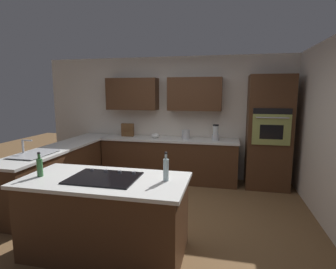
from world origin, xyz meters
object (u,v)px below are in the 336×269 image
(cooktop, at_px, (104,178))
(mixing_bowl, at_px, (155,136))
(oil_bottle, at_px, (40,167))
(second_bottle, at_px, (166,169))
(kettle, at_px, (186,135))
(sink_unit, at_px, (34,154))
(wall_oven, at_px, (268,133))
(spice_rack, at_px, (128,130))
(blender, at_px, (216,134))

(cooktop, height_order, mixing_bowl, mixing_bowl)
(mixing_bowl, distance_m, oil_bottle, 2.86)
(mixing_bowl, xyz_separation_m, second_bottle, (-0.83, 2.62, 0.08))
(cooktop, distance_m, mixing_bowl, 2.70)
(second_bottle, bearing_deg, mixing_bowl, -72.42)
(kettle, height_order, oil_bottle, oil_bottle)
(sink_unit, bearing_deg, oil_bottle, 131.96)
(wall_oven, xyz_separation_m, spice_rack, (2.90, -0.08, -0.05))
(second_bottle, bearing_deg, kettle, -86.04)
(cooktop, relative_size, mixing_bowl, 4.24)
(blender, distance_m, second_bottle, 2.66)
(mixing_bowl, xyz_separation_m, kettle, (-0.65, 0.00, 0.05))
(sink_unit, bearing_deg, mixing_bowl, -127.24)
(blender, height_order, kettle, blender)
(mixing_bowl, bearing_deg, sink_unit, 52.76)
(cooktop, xyz_separation_m, mixing_bowl, (0.14, -2.70, 0.04))
(wall_oven, bearing_deg, oil_bottle, 44.29)
(mixing_bowl, bearing_deg, wall_oven, 179.94)
(kettle, bearing_deg, second_bottle, 93.96)
(kettle, bearing_deg, mixing_bowl, 0.00)
(blender, distance_m, oil_bottle, 3.35)
(sink_unit, relative_size, cooktop, 0.92)
(mixing_bowl, relative_size, spice_rack, 0.64)
(blender, relative_size, mixing_bowl, 1.76)
(cooktop, height_order, blender, blender)
(sink_unit, height_order, oil_bottle, oil_bottle)
(sink_unit, relative_size, spice_rack, 2.50)
(sink_unit, distance_m, second_bottle, 2.38)
(sink_unit, height_order, cooktop, sink_unit)
(sink_unit, bearing_deg, kettle, -137.88)
(wall_oven, xyz_separation_m, kettle, (1.60, -0.00, -0.09))
(wall_oven, height_order, cooktop, wall_oven)
(sink_unit, bearing_deg, blender, -144.94)
(wall_oven, bearing_deg, mixing_bowl, -0.06)
(second_bottle, bearing_deg, spice_rack, -61.30)
(sink_unit, distance_m, oil_bottle, 1.23)
(blender, xyz_separation_m, oil_bottle, (1.86, 2.79, -0.02))
(mixing_bowl, height_order, kettle, kettle)
(blender, bearing_deg, spice_rack, -2.46)
(sink_unit, bearing_deg, spice_rack, -111.65)
(mixing_bowl, bearing_deg, second_bottle, 107.58)
(mixing_bowl, xyz_separation_m, spice_rack, (0.65, -0.08, 0.09))
(blender, relative_size, oil_bottle, 1.12)
(sink_unit, distance_m, kettle, 2.80)
(kettle, bearing_deg, oil_bottle, 65.73)
(blender, distance_m, mixing_bowl, 1.25)
(second_bottle, bearing_deg, cooktop, 5.92)
(spice_rack, bearing_deg, kettle, 176.41)
(sink_unit, xyz_separation_m, mixing_bowl, (-1.43, -1.88, 0.03))
(kettle, bearing_deg, blender, 180.00)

